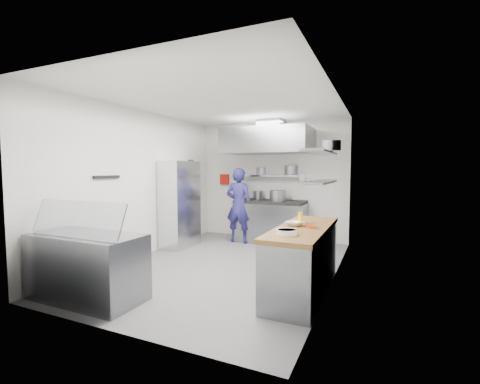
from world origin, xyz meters
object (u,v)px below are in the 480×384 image
at_px(gas_range, 270,222).
at_px(wire_rack, 180,204).
at_px(display_case, 87,267).
at_px(chef, 239,205).

distance_m(gas_range, wire_rack, 2.11).
relative_size(gas_range, display_case, 1.07).
xyz_separation_m(chef, wire_rack, (-1.00, -0.89, 0.07)).
bearing_deg(gas_range, display_case, -105.02).
height_order(gas_range, chef, chef).
relative_size(gas_range, wire_rack, 0.86).
xyz_separation_m(gas_range, chef, (-0.63, -0.36, 0.41)).
height_order(chef, wire_rack, wire_rack).
bearing_deg(display_case, gas_range, 74.98).
height_order(gas_range, wire_rack, wire_rack).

